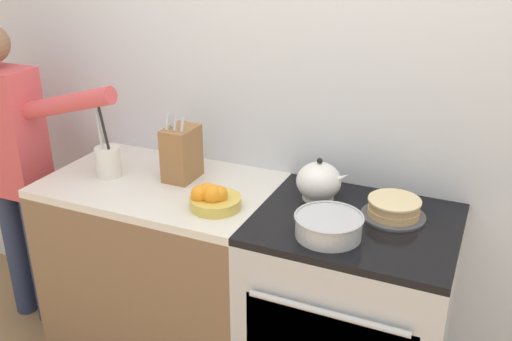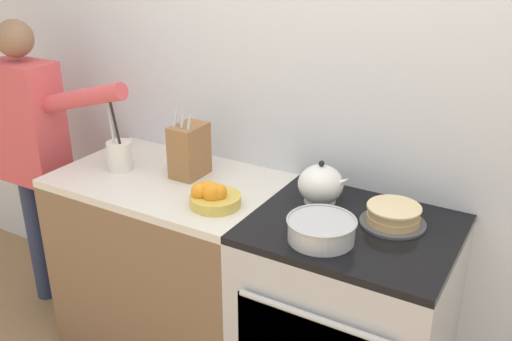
{
  "view_description": "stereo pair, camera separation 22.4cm",
  "coord_description": "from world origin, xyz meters",
  "px_view_note": "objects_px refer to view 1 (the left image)",
  "views": [
    {
      "loc": [
        0.68,
        -1.59,
        1.96
      ],
      "look_at": [
        -0.15,
        0.29,
        1.07
      ],
      "focal_mm": 40.0,
      "sensor_mm": 36.0,
      "label": 1
    },
    {
      "loc": [
        0.88,
        -1.49,
        1.96
      ],
      "look_at": [
        -0.15,
        0.29,
        1.07
      ],
      "focal_mm": 40.0,
      "sensor_mm": 36.0,
      "label": 2
    }
  ],
  "objects_px": {
    "layer_cake": "(394,209)",
    "tea_kettle": "(319,181)",
    "knife_block": "(182,153)",
    "stove_range": "(348,319)",
    "mixing_bowl": "(329,226)",
    "utensil_crock": "(108,161)",
    "person_baker": "(12,156)",
    "fruit_bowl": "(213,198)"
  },
  "relations": [
    {
      "from": "fruit_bowl",
      "to": "stove_range",
      "type": "bearing_deg",
      "value": 12.93
    },
    {
      "from": "knife_block",
      "to": "stove_range",
      "type": "bearing_deg",
      "value": -5.48
    },
    {
      "from": "stove_range",
      "to": "fruit_bowl",
      "type": "bearing_deg",
      "value": -167.07
    },
    {
      "from": "layer_cake",
      "to": "fruit_bowl",
      "type": "distance_m",
      "value": 0.71
    },
    {
      "from": "stove_range",
      "to": "tea_kettle",
      "type": "height_order",
      "value": "tea_kettle"
    },
    {
      "from": "layer_cake",
      "to": "mixing_bowl",
      "type": "bearing_deg",
      "value": -127.09
    },
    {
      "from": "stove_range",
      "to": "utensil_crock",
      "type": "bearing_deg",
      "value": -178.41
    },
    {
      "from": "layer_cake",
      "to": "person_baker",
      "type": "height_order",
      "value": "person_baker"
    },
    {
      "from": "stove_range",
      "to": "utensil_crock",
      "type": "distance_m",
      "value": 1.25
    },
    {
      "from": "mixing_bowl",
      "to": "fruit_bowl",
      "type": "height_order",
      "value": "fruit_bowl"
    },
    {
      "from": "layer_cake",
      "to": "fruit_bowl",
      "type": "bearing_deg",
      "value": -162.18
    },
    {
      "from": "layer_cake",
      "to": "knife_block",
      "type": "xyz_separation_m",
      "value": [
        -0.93,
        -0.01,
        0.09
      ]
    },
    {
      "from": "tea_kettle",
      "to": "knife_block",
      "type": "bearing_deg",
      "value": -175.56
    },
    {
      "from": "utensil_crock",
      "to": "person_baker",
      "type": "relative_size",
      "value": 0.22
    },
    {
      "from": "tea_kettle",
      "to": "fruit_bowl",
      "type": "distance_m",
      "value": 0.44
    },
    {
      "from": "layer_cake",
      "to": "fruit_bowl",
      "type": "height_order",
      "value": "fruit_bowl"
    },
    {
      "from": "layer_cake",
      "to": "knife_block",
      "type": "distance_m",
      "value": 0.94
    },
    {
      "from": "utensil_crock",
      "to": "fruit_bowl",
      "type": "relative_size",
      "value": 1.66
    },
    {
      "from": "tea_kettle",
      "to": "utensil_crock",
      "type": "bearing_deg",
      "value": -170.47
    },
    {
      "from": "utensil_crock",
      "to": "person_baker",
      "type": "height_order",
      "value": "person_baker"
    },
    {
      "from": "stove_range",
      "to": "layer_cake",
      "type": "height_order",
      "value": "layer_cake"
    },
    {
      "from": "fruit_bowl",
      "to": "tea_kettle",
      "type": "bearing_deg",
      "value": 35.19
    },
    {
      "from": "knife_block",
      "to": "person_baker",
      "type": "xyz_separation_m",
      "value": [
        -0.89,
        -0.12,
        -0.11
      ]
    },
    {
      "from": "layer_cake",
      "to": "mixing_bowl",
      "type": "distance_m",
      "value": 0.31
    },
    {
      "from": "stove_range",
      "to": "mixing_bowl",
      "type": "height_order",
      "value": "mixing_bowl"
    },
    {
      "from": "layer_cake",
      "to": "tea_kettle",
      "type": "relative_size",
      "value": 1.11
    },
    {
      "from": "stove_range",
      "to": "person_baker",
      "type": "distance_m",
      "value": 1.76
    },
    {
      "from": "mixing_bowl",
      "to": "stove_range",
      "type": "bearing_deg",
      "value": 68.01
    },
    {
      "from": "stove_range",
      "to": "tea_kettle",
      "type": "xyz_separation_m",
      "value": [
        -0.19,
        0.13,
        0.54
      ]
    },
    {
      "from": "mixing_bowl",
      "to": "fruit_bowl",
      "type": "bearing_deg",
      "value": 176.57
    },
    {
      "from": "tea_kettle",
      "to": "mixing_bowl",
      "type": "distance_m",
      "value": 0.31
    },
    {
      "from": "knife_block",
      "to": "fruit_bowl",
      "type": "relative_size",
      "value": 1.51
    },
    {
      "from": "tea_kettle",
      "to": "mixing_bowl",
      "type": "height_order",
      "value": "tea_kettle"
    },
    {
      "from": "tea_kettle",
      "to": "fruit_bowl",
      "type": "bearing_deg",
      "value": -144.81
    },
    {
      "from": "knife_block",
      "to": "person_baker",
      "type": "distance_m",
      "value": 0.9
    },
    {
      "from": "tea_kettle",
      "to": "person_baker",
      "type": "relative_size",
      "value": 0.14
    },
    {
      "from": "knife_block",
      "to": "utensil_crock",
      "type": "bearing_deg",
      "value": -161.02
    },
    {
      "from": "mixing_bowl",
      "to": "utensil_crock",
      "type": "height_order",
      "value": "utensil_crock"
    },
    {
      "from": "stove_range",
      "to": "layer_cake",
      "type": "relative_size",
      "value": 3.71
    },
    {
      "from": "mixing_bowl",
      "to": "knife_block",
      "type": "height_order",
      "value": "knife_block"
    },
    {
      "from": "person_baker",
      "to": "fruit_bowl",
      "type": "bearing_deg",
      "value": -15.77
    },
    {
      "from": "stove_range",
      "to": "person_baker",
      "type": "bearing_deg",
      "value": -178.42
    }
  ]
}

